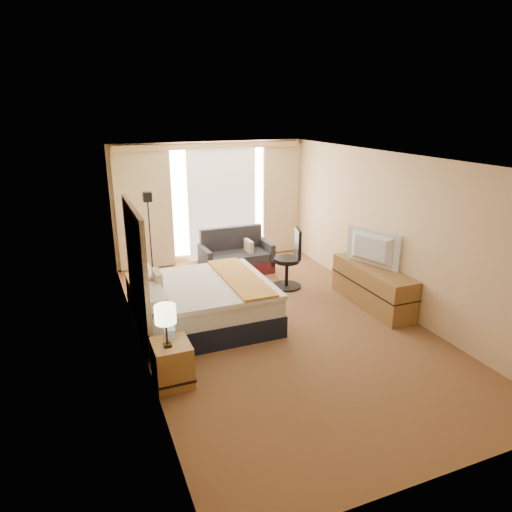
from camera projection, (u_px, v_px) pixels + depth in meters
name	position (u px, v px, depth m)	size (l,w,h in m)	color
floor	(275.00, 322.00, 7.31)	(4.20, 7.00, 0.02)	#512417
ceiling	(277.00, 158.00, 6.50)	(4.20, 7.00, 0.02)	white
wall_back	(210.00, 202.00, 9.99)	(4.20, 0.02, 2.60)	tan
wall_front	(448.00, 356.00, 3.81)	(4.20, 0.02, 2.60)	tan
wall_left	(135.00, 261.00, 6.16)	(0.02, 7.00, 2.60)	tan
wall_right	(390.00, 231.00, 7.65)	(0.02, 7.00, 2.60)	tan
headboard	(136.00, 258.00, 6.35)	(0.06, 1.85, 1.50)	black
nightstand_left	(172.00, 363.00, 5.63)	(0.45, 0.52, 0.55)	olive
nightstand_right	(142.00, 291.00, 7.84)	(0.45, 0.52, 0.55)	olive
media_dresser	(372.00, 286.00, 7.85)	(0.50, 1.80, 0.70)	olive
window	(222.00, 201.00, 10.04)	(2.30, 0.02, 2.30)	white
curtains	(212.00, 198.00, 9.85)	(4.12, 0.19, 2.56)	beige
bed	(204.00, 303.00, 7.16)	(2.03, 1.85, 0.98)	black
loveseat	(236.00, 258.00, 9.49)	(1.45, 0.78, 0.90)	#52171E
floor_lamp	(149.00, 218.00, 8.84)	(0.22, 0.22, 1.74)	black
desk_chair	(290.00, 262.00, 8.60)	(0.56, 0.56, 1.14)	black
lamp_left	(165.00, 315.00, 5.34)	(0.25, 0.25, 0.54)	black
lamp_right	(136.00, 250.00, 7.58)	(0.29, 0.29, 0.60)	black
tissue_box	(170.00, 333.00, 5.67)	(0.13, 0.13, 0.12)	#95B4E7
telephone	(141.00, 273.00, 7.79)	(0.17, 0.14, 0.07)	black
television	(369.00, 249.00, 7.71)	(1.06, 0.14, 0.61)	black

